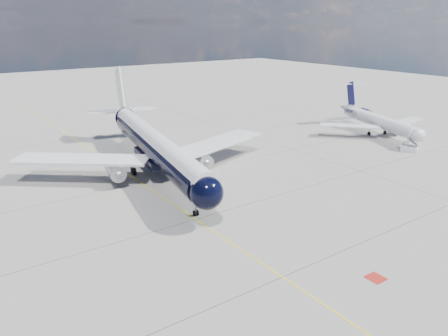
% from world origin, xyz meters
% --- Properties ---
extents(ground, '(320.00, 320.00, 0.00)m').
position_xyz_m(ground, '(0.00, 30.00, 0.00)').
color(ground, gray).
rests_on(ground, ground).
extents(taxiway_centerline, '(0.16, 160.00, 0.01)m').
position_xyz_m(taxiway_centerline, '(0.00, 25.00, 0.00)').
color(taxiway_centerline, yellow).
rests_on(taxiway_centerline, ground).
extents(red_marking, '(1.60, 1.60, 0.01)m').
position_xyz_m(red_marking, '(6.80, -10.00, 0.00)').
color(red_marking, maroon).
rests_on(red_marking, ground).
extents(main_airliner, '(39.72, 48.90, 14.21)m').
position_xyz_m(main_airliner, '(3.92, 28.50, 4.41)').
color(main_airliner, black).
rests_on(main_airliner, ground).
extents(regional_jet, '(23.15, 27.32, 9.56)m').
position_xyz_m(regional_jet, '(52.07, 23.76, 3.02)').
color(regional_jet, silver).
rests_on(regional_jet, ground).
extents(boarding_stair, '(3.17, 3.46, 3.10)m').
position_xyz_m(boarding_stair, '(46.52, 12.14, 0.57)').
color(boarding_stair, silver).
rests_on(boarding_stair, ground).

